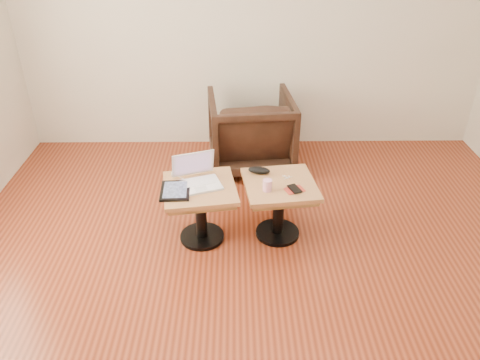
{
  "coord_description": "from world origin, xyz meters",
  "views": [
    {
      "loc": [
        -0.18,
        -2.22,
        2.2
      ],
      "look_at": [
        -0.15,
        0.6,
        0.51
      ],
      "focal_mm": 35.0,
      "sensor_mm": 36.0,
      "label": 1
    }
  ],
  "objects_px": {
    "side_table_right": "(279,196)",
    "armchair": "(251,131)",
    "side_table_left": "(200,200)",
    "laptop": "(197,178)",
    "striped_cup": "(267,185)"
  },
  "relations": [
    {
      "from": "laptop",
      "to": "striped_cup",
      "type": "xyz_separation_m",
      "value": [
        0.5,
        -0.1,
        -0.0
      ]
    },
    {
      "from": "side_table_right",
      "to": "side_table_left",
      "type": "bearing_deg",
      "value": 176.88
    },
    {
      "from": "striped_cup",
      "to": "armchair",
      "type": "xyz_separation_m",
      "value": [
        -0.08,
        1.2,
        -0.15
      ]
    },
    {
      "from": "armchair",
      "to": "side_table_right",
      "type": "bearing_deg",
      "value": 93.51
    },
    {
      "from": "side_table_right",
      "to": "armchair",
      "type": "distance_m",
      "value": 1.12
    },
    {
      "from": "side_table_right",
      "to": "laptop",
      "type": "height_order",
      "value": "laptop"
    },
    {
      "from": "laptop",
      "to": "striped_cup",
      "type": "relative_size",
      "value": 4.53
    },
    {
      "from": "side_table_left",
      "to": "striped_cup",
      "type": "height_order",
      "value": "striped_cup"
    },
    {
      "from": "side_table_left",
      "to": "laptop",
      "type": "bearing_deg",
      "value": 107.83
    },
    {
      "from": "side_table_left",
      "to": "armchair",
      "type": "xyz_separation_m",
      "value": [
        0.4,
        1.15,
        0.01
      ]
    },
    {
      "from": "laptop",
      "to": "armchair",
      "type": "height_order",
      "value": "armchair"
    },
    {
      "from": "striped_cup",
      "to": "armchair",
      "type": "distance_m",
      "value": 1.22
    },
    {
      "from": "side_table_left",
      "to": "side_table_right",
      "type": "xyz_separation_m",
      "value": [
        0.57,
        0.04,
        0.0
      ]
    },
    {
      "from": "side_table_left",
      "to": "armchair",
      "type": "distance_m",
      "value": 1.21
    },
    {
      "from": "laptop",
      "to": "armchair",
      "type": "relative_size",
      "value": 0.49
    }
  ]
}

